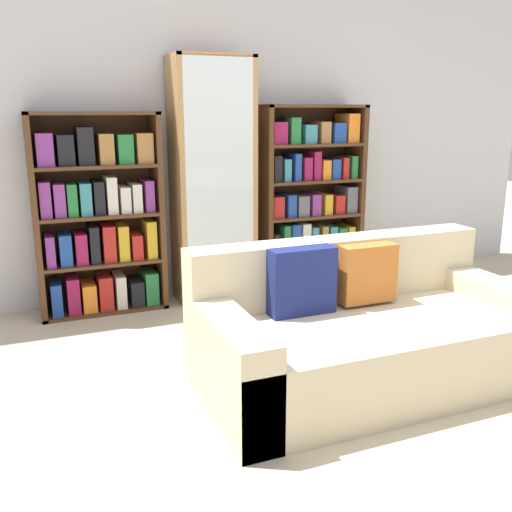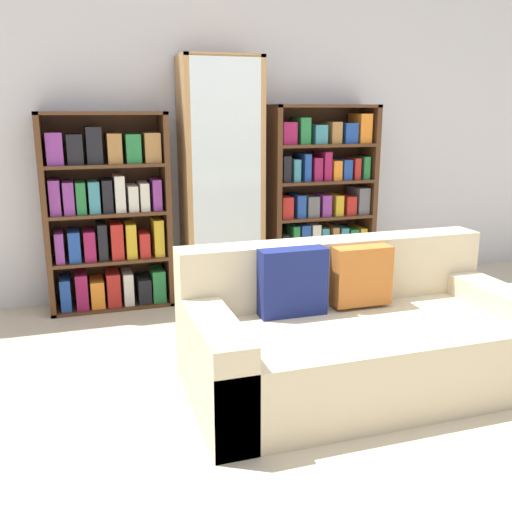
{
  "view_description": "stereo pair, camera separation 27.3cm",
  "coord_description": "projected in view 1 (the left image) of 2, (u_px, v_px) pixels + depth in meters",
  "views": [
    {
      "loc": [
        -1.46,
        -1.98,
        1.44
      ],
      "look_at": [
        -0.13,
        1.28,
        0.54
      ],
      "focal_mm": 40.0,
      "sensor_mm": 36.0,
      "label": 1
    },
    {
      "loc": [
        -1.2,
        -2.08,
        1.44
      ],
      "look_at": [
        -0.13,
        1.28,
        0.54
      ],
      "focal_mm": 40.0,
      "sensor_mm": 36.0,
      "label": 2
    }
  ],
  "objects": [
    {
      "name": "ground_plane",
      "position": [
        384.0,
        427.0,
        2.67
      ],
      "size": [
        16.0,
        16.0,
        0.0
      ],
      "primitive_type": "plane",
      "color": "beige"
    },
    {
      "name": "wall_back",
      "position": [
        218.0,
        122.0,
        4.47
      ],
      "size": [
        6.06,
        0.06,
        2.7
      ],
      "color": "silver",
      "rests_on": "ground"
    },
    {
      "name": "couch",
      "position": [
        363.0,
        335.0,
        3.08
      ],
      "size": [
        1.79,
        0.89,
        0.75
      ],
      "color": "beige",
      "rests_on": "ground"
    },
    {
      "name": "bookshelf_left",
      "position": [
        99.0,
        219.0,
        4.09
      ],
      "size": [
        0.9,
        0.32,
        1.44
      ],
      "color": "#4C2D19",
      "rests_on": "ground"
    },
    {
      "name": "display_cabinet",
      "position": [
        212.0,
        182.0,
        4.33
      ],
      "size": [
        0.6,
        0.36,
        1.83
      ],
      "color": "#AD7F4C",
      "rests_on": "ground"
    },
    {
      "name": "bookshelf_right",
      "position": [
        309.0,
        202.0,
        4.71
      ],
      "size": [
        0.87,
        0.32,
        1.49
      ],
      "color": "#4C2D19",
      "rests_on": "ground"
    },
    {
      "name": "wine_bottle",
      "position": [
        294.0,
        286.0,
        4.29
      ],
      "size": [
        0.08,
        0.08,
        0.39
      ],
      "color": "#192333",
      "rests_on": "ground"
    }
  ]
}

